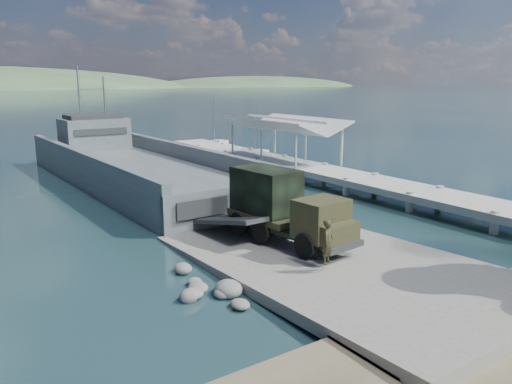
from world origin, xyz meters
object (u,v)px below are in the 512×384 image
at_px(pier, 292,158).
at_px(soldier, 328,251).
at_px(sailboat_near, 256,156).
at_px(sailboat_far, 215,146).
at_px(landing_craft, 136,173).
at_px(military_truck, 283,207).

bearing_deg(pier, soldier, -124.70).
bearing_deg(soldier, sailboat_near, 34.96).
bearing_deg(sailboat_far, pier, -109.20).
distance_m(pier, sailboat_near, 10.94).
distance_m(landing_craft, sailboat_far, 22.26).
relative_size(sailboat_near, sailboat_far, 0.84).
height_order(pier, soldier, pier).
height_order(landing_craft, soldier, landing_craft).
relative_size(soldier, sailboat_near, 0.32).
relative_size(landing_craft, sailboat_far, 5.11).
bearing_deg(landing_craft, pier, -20.18).
distance_m(landing_craft, soldier, 25.26).
relative_size(pier, soldier, 22.61).
xyz_separation_m(pier, landing_craft, (-13.28, 4.57, -0.71)).
height_order(landing_craft, sailboat_near, landing_craft).
relative_size(military_truck, sailboat_far, 1.10).
bearing_deg(sailboat_near, pier, -118.29).
bearing_deg(soldier, military_truck, 50.58).
height_order(pier, landing_craft, landing_craft).
distance_m(landing_craft, sailboat_near, 17.34).
height_order(landing_craft, sailboat_far, landing_craft).
height_order(pier, sailboat_far, sailboat_far).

